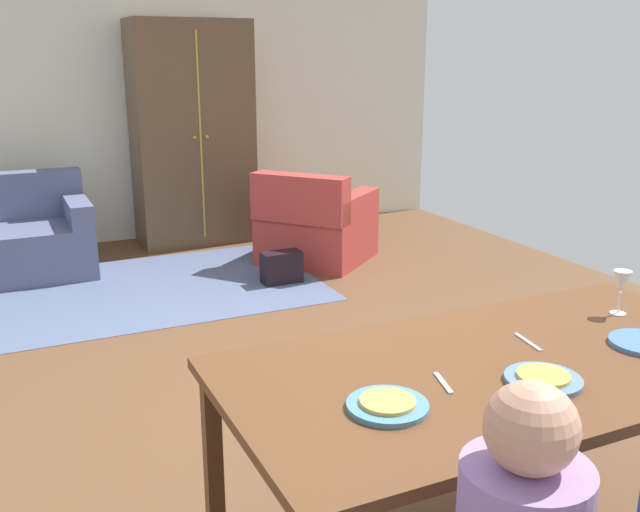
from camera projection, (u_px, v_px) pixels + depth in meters
name	position (u px, v px, depth m)	size (l,w,h in m)	color
ground_plane	(246.00, 358.00, 4.35)	(6.65, 6.45, 0.02)	brown
back_wall	(129.00, 101.00, 6.84)	(6.65, 0.10, 2.70)	silver
dining_table	(505.00, 378.00, 2.48)	(1.99, 1.01, 0.76)	#56331B
plate_near_man	(387.00, 406.00, 2.13)	(0.25, 0.25, 0.02)	teal
pizza_near_man	(388.00, 401.00, 2.13)	(0.17, 0.17, 0.01)	gold
plate_near_child	(543.00, 380.00, 2.30)	(0.25, 0.25, 0.02)	slate
pizza_near_child	(544.00, 376.00, 2.30)	(0.17, 0.17, 0.01)	gold
wine_glass	(621.00, 283.00, 2.88)	(0.07, 0.07, 0.19)	silver
fork	(443.00, 383.00, 2.30)	(0.02, 0.15, 0.01)	silver
knife	(528.00, 342.00, 2.62)	(0.01, 0.17, 0.01)	silver
area_rug	(150.00, 288.00, 5.62)	(2.60, 1.80, 0.01)	#4D5A79
armchair	(315.00, 226.00, 6.29)	(1.20, 1.20, 0.82)	#A43530
armoire	(192.00, 134.00, 6.78)	(1.10, 0.59, 2.10)	brown
handbag	(282.00, 267.00, 5.73)	(0.32, 0.16, 0.26)	black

